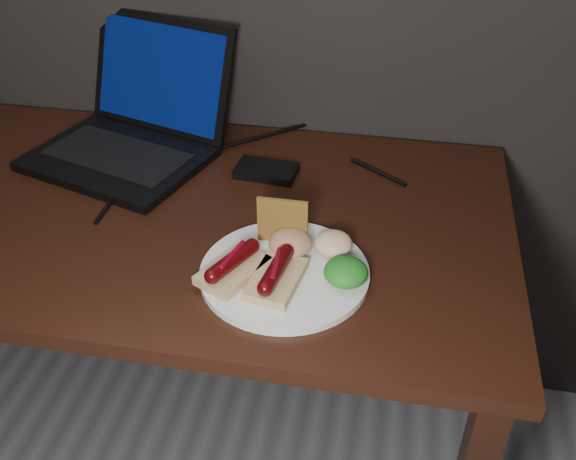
# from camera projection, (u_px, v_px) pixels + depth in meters

# --- Properties ---
(desk) EXTENTS (1.40, 0.70, 0.75)m
(desk) POSITION_uv_depth(u_px,v_px,m) (141.00, 241.00, 1.26)
(desk) COLOR black
(desk) RESTS_ON ground
(laptop) EXTENTS (0.43, 0.43, 0.25)m
(laptop) POSITION_uv_depth(u_px,v_px,m) (134.00, 127.00, 1.34)
(laptop) COLOR black
(laptop) RESTS_ON desk
(hard_drive) EXTENTS (0.13, 0.08, 0.02)m
(hard_drive) POSITION_uv_depth(u_px,v_px,m) (266.00, 171.00, 1.29)
(hard_drive) COLOR black
(hard_drive) RESTS_ON desk
(desk_cables) EXTENTS (1.04, 0.45, 0.01)m
(desk_cables) POSITION_uv_depth(u_px,v_px,m) (155.00, 160.00, 1.33)
(desk_cables) COLOR black
(desk_cables) RESTS_ON desk
(plate) EXTENTS (0.33, 0.33, 0.01)m
(plate) POSITION_uv_depth(u_px,v_px,m) (285.00, 273.00, 1.03)
(plate) COLOR silver
(plate) RESTS_ON desk
(bread_sausage_left) EXTENTS (0.11, 0.13, 0.04)m
(bread_sausage_left) POSITION_uv_depth(u_px,v_px,m) (233.00, 266.00, 1.01)
(bread_sausage_left) COLOR #DCB581
(bread_sausage_left) RESTS_ON plate
(bread_sausage_center) EXTENTS (0.09, 0.12, 0.04)m
(bread_sausage_center) POSITION_uv_depth(u_px,v_px,m) (276.00, 275.00, 0.99)
(bread_sausage_center) COLOR #DCB581
(bread_sausage_center) RESTS_ON plate
(crispbread) EXTENTS (0.08, 0.01, 0.08)m
(crispbread) POSITION_uv_depth(u_px,v_px,m) (282.00, 221.00, 1.07)
(crispbread) COLOR #A77B2D
(crispbread) RESTS_ON plate
(salad_greens) EXTENTS (0.07, 0.07, 0.04)m
(salad_greens) POSITION_uv_depth(u_px,v_px,m) (346.00, 272.00, 1.00)
(salad_greens) COLOR #175811
(salad_greens) RESTS_ON plate
(salsa_mound) EXTENTS (0.07, 0.07, 0.04)m
(salsa_mound) POSITION_uv_depth(u_px,v_px,m) (290.00, 243.00, 1.06)
(salsa_mound) COLOR maroon
(salsa_mound) RESTS_ON plate
(coleslaw_mound) EXTENTS (0.06, 0.06, 0.04)m
(coleslaw_mound) POSITION_uv_depth(u_px,v_px,m) (333.00, 243.00, 1.06)
(coleslaw_mound) COLOR #F0E6CF
(coleslaw_mound) RESTS_ON plate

